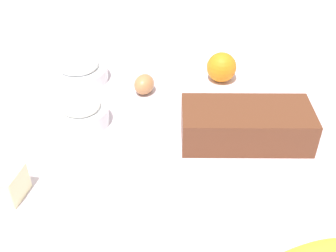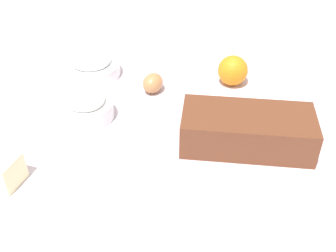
{
  "view_description": "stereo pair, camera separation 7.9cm",
  "coord_description": "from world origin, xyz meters",
  "px_view_note": "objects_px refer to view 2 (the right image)",
  "views": [
    {
      "loc": [
        0.12,
        -0.71,
        0.58
      ],
      "look_at": [
        0.0,
        0.0,
        0.04
      ],
      "focal_mm": 44.35,
      "sensor_mm": 36.0,
      "label": 1
    },
    {
      "loc": [
        0.2,
        -0.69,
        0.58
      ],
      "look_at": [
        0.0,
        0.0,
        0.04
      ],
      "focal_mm": 44.35,
      "sensor_mm": 36.0,
      "label": 2
    }
  ],
  "objects_px": {
    "flour_bowl": "(87,107)",
    "egg_near_butter": "(153,83)",
    "loaf_pan": "(247,129)",
    "sugar_bowl": "(92,66)",
    "orange_fruit": "(233,70)"
  },
  "relations": [
    {
      "from": "sugar_bowl",
      "to": "egg_near_butter",
      "type": "relative_size",
      "value": 2.46
    },
    {
      "from": "flour_bowl",
      "to": "orange_fruit",
      "type": "relative_size",
      "value": 1.57
    },
    {
      "from": "loaf_pan",
      "to": "sugar_bowl",
      "type": "xyz_separation_m",
      "value": [
        -0.45,
        0.19,
        -0.01
      ]
    },
    {
      "from": "loaf_pan",
      "to": "flour_bowl",
      "type": "height_order",
      "value": "loaf_pan"
    },
    {
      "from": "sugar_bowl",
      "to": "egg_near_butter",
      "type": "height_order",
      "value": "sugar_bowl"
    },
    {
      "from": "loaf_pan",
      "to": "egg_near_butter",
      "type": "relative_size",
      "value": 4.73
    },
    {
      "from": "loaf_pan",
      "to": "egg_near_butter",
      "type": "bearing_deg",
      "value": 140.46
    },
    {
      "from": "flour_bowl",
      "to": "egg_near_butter",
      "type": "height_order",
      "value": "flour_bowl"
    },
    {
      "from": "loaf_pan",
      "to": "orange_fruit",
      "type": "xyz_separation_m",
      "value": [
        -0.07,
        0.25,
        -0.0
      ]
    },
    {
      "from": "flour_bowl",
      "to": "sugar_bowl",
      "type": "relative_size",
      "value": 0.81
    },
    {
      "from": "loaf_pan",
      "to": "egg_near_butter",
      "type": "height_order",
      "value": "loaf_pan"
    },
    {
      "from": "sugar_bowl",
      "to": "flour_bowl",
      "type": "bearing_deg",
      "value": -68.9
    },
    {
      "from": "flour_bowl",
      "to": "egg_near_butter",
      "type": "xyz_separation_m",
      "value": [
        0.11,
        0.15,
        -0.01
      ]
    },
    {
      "from": "sugar_bowl",
      "to": "orange_fruit",
      "type": "relative_size",
      "value": 1.95
    },
    {
      "from": "flour_bowl",
      "to": "egg_near_butter",
      "type": "relative_size",
      "value": 1.99
    }
  ]
}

